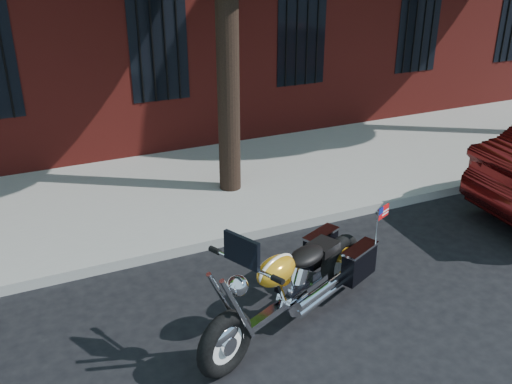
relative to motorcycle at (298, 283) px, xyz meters
name	(u,v)px	position (x,y,z in m)	size (l,w,h in m)	color
ground	(282,289)	(0.13, 0.63, -0.50)	(120.00, 120.00, 0.00)	black
curb	(239,236)	(0.13, 2.01, -0.42)	(40.00, 0.16, 0.15)	gray
sidewalk	(196,189)	(0.13, 3.89, -0.42)	(40.00, 3.60, 0.15)	gray
motorcycle	(298,283)	(0.00, 0.00, 0.00)	(2.83, 1.54, 1.47)	black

